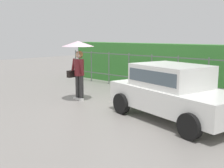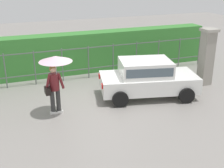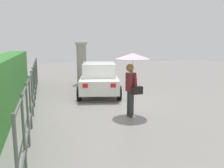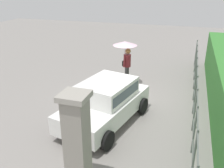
% 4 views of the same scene
% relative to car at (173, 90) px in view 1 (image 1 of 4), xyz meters
% --- Properties ---
extents(ground_plane, '(40.00, 40.00, 0.00)m').
position_rel_car_xyz_m(ground_plane, '(-1.67, 0.17, -0.80)').
color(ground_plane, gray).
extents(car, '(3.97, 2.50, 1.48)m').
position_rel_car_xyz_m(car, '(0.00, 0.00, 0.00)').
color(car, white).
rests_on(car, ground).
extents(pedestrian, '(1.10, 1.10, 2.06)m').
position_rel_car_xyz_m(pedestrian, '(-3.58, -0.26, 0.76)').
color(pedestrian, '#333333').
rests_on(pedestrian, ground).
extents(fence_section, '(12.02, 0.05, 1.50)m').
position_rel_car_xyz_m(fence_section, '(-1.51, 2.87, 0.02)').
color(fence_section, '#59605B').
rests_on(fence_section, ground).
extents(hedge_row, '(12.97, 0.90, 1.90)m').
position_rel_car_xyz_m(hedge_row, '(-1.51, 3.90, 0.15)').
color(hedge_row, '#387F33').
rests_on(hedge_row, ground).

